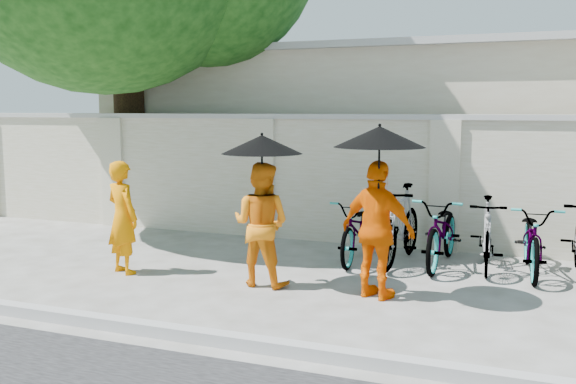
% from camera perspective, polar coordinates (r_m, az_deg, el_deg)
% --- Properties ---
extents(ground, '(80.00, 80.00, 0.00)m').
position_cam_1_polar(ground, '(7.83, -4.44, -8.68)').
color(ground, '#A5A3A1').
extents(kerb, '(40.00, 0.16, 0.12)m').
position_cam_1_polar(kerb, '(6.39, -11.18, -11.98)').
color(kerb, '#A1A1A1').
rests_on(kerb, ground).
extents(compound_wall, '(20.00, 0.30, 2.00)m').
position_cam_1_polar(compound_wall, '(10.30, 8.32, 0.84)').
color(compound_wall, beige).
rests_on(compound_wall, ground).
extents(building_behind, '(14.00, 6.00, 3.20)m').
position_cam_1_polar(building_behind, '(13.84, 15.96, 4.80)').
color(building_behind, beige).
rests_on(building_behind, ground).
extents(monk_left, '(0.64, 0.54, 1.49)m').
position_cam_1_polar(monk_left, '(8.72, -14.50, -2.19)').
color(monk_left, orange).
rests_on(monk_left, ground).
extents(monk_center, '(0.76, 0.61, 1.53)m').
position_cam_1_polar(monk_center, '(7.87, -2.40, -2.87)').
color(monk_center, orange).
rests_on(monk_center, ground).
extents(parasol_center, '(0.98, 0.98, 0.99)m').
position_cam_1_polar(parasol_center, '(7.66, -2.34, 4.24)').
color(parasol_center, black).
rests_on(parasol_center, ground).
extents(monk_right, '(1.01, 0.68, 1.59)m').
position_cam_1_polar(monk_right, '(7.37, 7.98, -3.37)').
color(monk_right, '#EB5D00').
rests_on(monk_right, ground).
extents(parasol_right, '(1.02, 1.02, 1.07)m').
position_cam_1_polar(parasol_right, '(7.17, 8.14, 4.88)').
color(parasol_right, black).
rests_on(parasol_right, ground).
extents(bike_0, '(0.63, 1.73, 0.90)m').
position_cam_1_polar(bike_0, '(9.21, 6.33, -3.35)').
color(bike_0, gray).
rests_on(bike_0, ground).
extents(bike_1, '(0.66, 1.88, 1.11)m').
position_cam_1_polar(bike_1, '(9.13, 9.97, -2.87)').
color(bike_1, gray).
rests_on(bike_1, ground).
extents(bike_2, '(0.73, 1.89, 0.98)m').
position_cam_1_polar(bike_2, '(9.09, 13.60, -3.42)').
color(bike_2, gray).
rests_on(bike_2, ground).
extents(bike_3, '(0.58, 1.66, 0.98)m').
position_cam_1_polar(bike_3, '(9.05, 17.26, -3.59)').
color(bike_3, gray).
rests_on(bike_3, ground).
extents(bike_4, '(0.78, 1.85, 0.95)m').
position_cam_1_polar(bike_4, '(9.00, 20.93, -3.93)').
color(bike_4, gray).
rests_on(bike_4, ground).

